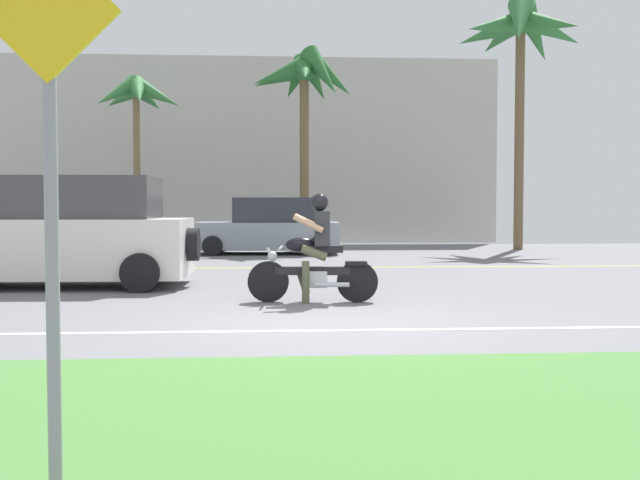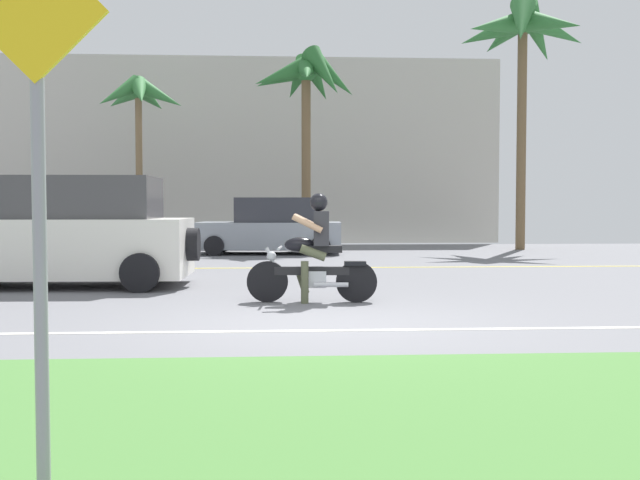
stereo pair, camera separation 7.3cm
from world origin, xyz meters
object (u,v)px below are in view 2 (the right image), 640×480
suv_nearby (58,233)px  motorcyclist_distant (16,242)px  palm_tree_1 (522,35)px  motorcyclist (313,256)px  parked_car_0 (46,229)px  street_sign (38,173)px  palm_tree_0 (139,101)px  palm_tree_2 (306,82)px  parked_car_1 (272,228)px

suv_nearby → motorcyclist_distant: suv_nearby is taller
suv_nearby → palm_tree_1: bearing=41.6°
palm_tree_1 → motorcyclist: bearing=-119.8°
parked_car_0 → street_sign: 17.59m
suv_nearby → parked_car_0: bearing=108.1°
parked_car_0 → suv_nearby: bearing=-71.9°
parked_car_0 → street_sign: (4.96, -16.86, 0.77)m
palm_tree_0 → parked_car_0: bearing=-107.1°
palm_tree_1 → street_sign: (-8.81, -20.26, -5.19)m
motorcyclist → palm_tree_2: 13.69m
motorcyclist → street_sign: (-1.58, -7.61, 0.88)m
palm_tree_1 → street_sign: bearing=-113.5°
palm_tree_0 → street_sign: (3.40, -21.93, -3.26)m
parked_car_1 → palm_tree_1: bearing=11.7°
suv_nearby → motorcyclist_distant: size_ratio=3.02×
parked_car_0 → motorcyclist_distant: (0.17, -2.78, -0.21)m
parked_car_1 → parked_car_0: bearing=-163.3°
parked_car_1 → palm_tree_1: (7.85, 1.62, 5.99)m
palm_tree_0 → palm_tree_2: (5.42, -1.43, 0.44)m
motorcyclist → palm_tree_1: 15.78m
parked_car_0 → palm_tree_2: palm_tree_2 is taller
motorcyclist → palm_tree_1: palm_tree_1 is taller
palm_tree_1 → street_sign: palm_tree_1 is taller
palm_tree_2 → street_sign: (-2.01, -20.50, -3.70)m
motorcyclist → palm_tree_1: bearing=60.2°
motorcyclist → suv_nearby: bearing=150.8°
motorcyclist → motorcyclist_distant: (-6.37, 6.47, -0.10)m
palm_tree_0 → parked_car_1: bearing=-37.0°
palm_tree_0 → street_sign: palm_tree_0 is taller
street_sign → palm_tree_1: bearing=66.5°
parked_car_0 → palm_tree_2: (6.97, 3.64, 4.47)m
parked_car_0 → palm_tree_0: palm_tree_0 is taller
parked_car_0 → palm_tree_0: size_ratio=0.78×
motorcyclist → suv_nearby: size_ratio=0.40×
suv_nearby → palm_tree_0: size_ratio=0.84×
motorcyclist → suv_nearby: 4.94m
suv_nearby → street_sign: (2.73, -10.02, 0.63)m
suv_nearby → palm_tree_0: palm_tree_0 is taller
palm_tree_2 → parked_car_1: bearing=-119.4°
motorcyclist → palm_tree_0: 15.72m
parked_car_0 → parked_car_1: 6.18m
parked_car_1 → palm_tree_0: (-4.36, 3.29, 4.05)m
parked_car_0 → palm_tree_2: 9.05m
palm_tree_0 → palm_tree_1: bearing=-7.8°
palm_tree_0 → motorcyclist_distant: 9.03m
parked_car_1 → street_sign: street_sign is taller
motorcyclist → palm_tree_2: size_ratio=0.30×
palm_tree_0 → palm_tree_2: size_ratio=0.89×
palm_tree_1 → suv_nearby: bearing=-138.4°
palm_tree_2 → motorcyclist_distant: size_ratio=4.00×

